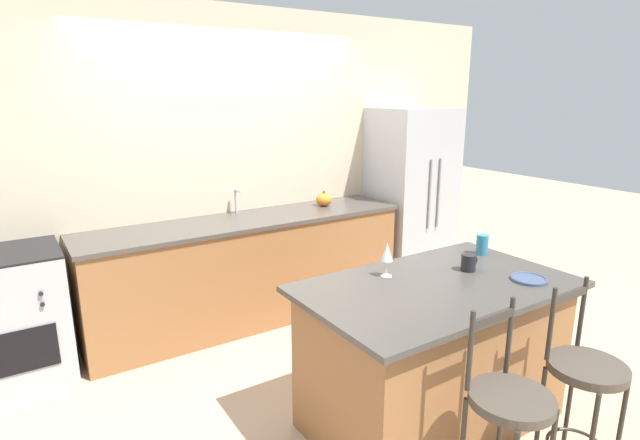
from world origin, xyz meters
TOP-DOWN VIEW (x-y plane):
  - ground_plane at (0.00, 0.00)m, footprint 18.00×18.00m
  - wall_back at (0.00, 0.71)m, footprint 6.00×0.07m
  - back_counter at (0.00, 0.38)m, footprint 2.82×0.69m
  - sink_faucet at (0.00, 0.58)m, footprint 0.02×0.13m
  - kitchen_island at (0.32, -1.55)m, footprint 1.60×0.96m
  - refrigerator at (1.85, 0.35)m, footprint 0.77×0.70m
  - oven_range at (-1.82, 0.37)m, footprint 0.74×0.65m
  - bar_stool_near at (0.05, -2.27)m, footprint 0.38×0.38m
  - bar_stool_far at (0.59, -2.30)m, footprint 0.38×0.38m
  - dinner_plate at (0.81, -1.80)m, footprint 0.21×0.21m
  - wine_glass at (0.15, -1.29)m, footprint 0.07×0.07m
  - coffee_mug at (0.64, -1.49)m, footprint 0.13×0.09m
  - tumbler_cup at (0.97, -1.32)m, footprint 0.08×0.08m
  - pumpkin_decoration at (0.82, 0.42)m, footprint 0.15×0.15m

SIDE VIEW (x-z plane):
  - ground_plane at x=0.00m, z-range 0.00..0.00m
  - kitchen_island at x=0.32m, z-range 0.00..0.91m
  - back_counter at x=0.00m, z-range 0.00..0.93m
  - oven_range at x=-1.82m, z-range 0.00..0.94m
  - bar_stool_near at x=0.05m, z-range 0.02..1.09m
  - bar_stool_far at x=0.59m, z-range 0.02..1.09m
  - dinner_plate at x=0.81m, z-range 0.90..0.92m
  - refrigerator at x=1.85m, z-range 0.00..1.83m
  - coffee_mug at x=0.64m, z-range 0.90..1.01m
  - tumbler_cup at x=0.97m, z-range 0.90..1.04m
  - pumpkin_decoration at x=0.82m, z-range 0.92..1.06m
  - wine_glass at x=0.15m, z-range 0.95..1.16m
  - sink_faucet at x=0.00m, z-range 0.96..1.18m
  - wall_back at x=0.00m, z-range 0.00..2.70m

